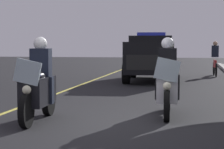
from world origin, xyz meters
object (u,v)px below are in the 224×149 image
at_px(police_motorcycle_lead_left, 38,87).
at_px(police_suv, 151,56).
at_px(cyclist_background, 215,59).
at_px(police_motorcycle_lead_right, 167,84).

relative_size(police_motorcycle_lead_left, police_suv, 0.43).
xyz_separation_m(police_suv, cyclist_background, (-3.08, 2.81, -0.22)).
bearing_deg(police_suv, police_motorcycle_lead_right, 7.68).
bearing_deg(police_suv, police_motorcycle_lead_left, -7.53).
bearing_deg(police_motorcycle_lead_left, police_suv, 172.47).
relative_size(police_motorcycle_lead_left, police_motorcycle_lead_right, 1.00).
distance_m(police_motorcycle_lead_left, police_motorcycle_lead_right, 2.80).
bearing_deg(police_motorcycle_lead_right, police_motorcycle_lead_left, -65.22).
height_order(police_motorcycle_lead_left, cyclist_background, police_motorcycle_lead_left).
relative_size(police_motorcycle_lead_left, cyclist_background, 1.22).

